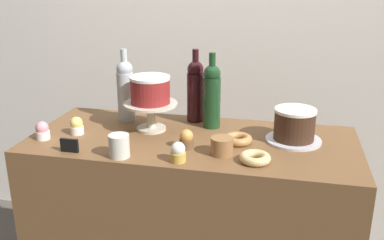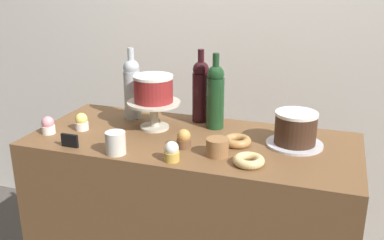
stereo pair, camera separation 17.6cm
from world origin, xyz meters
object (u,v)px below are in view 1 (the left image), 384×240
wine_bottle_dark_red (195,90)px  cupcake_strawberry (42,131)px  cupcake_vanilla (177,152)px  cookie_stack (222,146)px  donut_glazed (255,158)px  wine_bottle_clear (125,90)px  donut_maple (238,139)px  price_sign_chalkboard (69,145)px  cake_stand_pedestal (151,111)px  wine_bottle_green (212,95)px  white_layer_cake (150,90)px  coffee_cup_ceramic (119,146)px  cupcake_caramel (187,139)px  cupcake_lemon (77,126)px  chocolate_round_cake (295,124)px

wine_bottle_dark_red → cupcake_strawberry: wine_bottle_dark_red is taller
cupcake_vanilla → cookie_stack: size_ratio=0.88×
cupcake_vanilla → donut_glazed: bearing=11.4°
wine_bottle_dark_red → wine_bottle_clear: bearing=-168.3°
donut_maple → cookie_stack: (-0.05, -0.13, 0.02)m
cupcake_vanilla → price_sign_chalkboard: (-0.42, -0.00, -0.01)m
cake_stand_pedestal → donut_glazed: cake_stand_pedestal is taller
wine_bottle_dark_red → wine_bottle_green: same height
cake_stand_pedestal → cupcake_vanilla: cake_stand_pedestal is taller
cake_stand_pedestal → white_layer_cake: (0.00, 0.00, 0.09)m
cake_stand_pedestal → cupcake_strawberry: cake_stand_pedestal is taller
cookie_stack → price_sign_chalkboard: (-0.56, -0.10, -0.01)m
cookie_stack → coffee_cup_ceramic: (-0.36, -0.10, 0.01)m
cake_stand_pedestal → wine_bottle_green: wine_bottle_green is taller
wine_bottle_dark_red → price_sign_chalkboard: 0.61m
wine_bottle_clear → cupcake_vanilla: 0.53m
cake_stand_pedestal → coffee_cup_ceramic: cake_stand_pedestal is taller
wine_bottle_green → cupcake_strawberry: wine_bottle_green is taller
cupcake_caramel → price_sign_chalkboard: cupcake_caramel is taller
cupcake_lemon → chocolate_round_cake: bearing=7.2°
white_layer_cake → cupcake_caramel: white_layer_cake is taller
chocolate_round_cake → wine_bottle_clear: 0.75m
donut_maple → coffee_cup_ceramic: (-0.41, -0.23, 0.03)m
cake_stand_pedestal → cupcake_strawberry: bearing=-153.4°
wine_bottle_green → wine_bottle_clear: bearing=179.6°
white_layer_cake → coffee_cup_ceramic: 0.33m
cake_stand_pedestal → cupcake_lemon: (-0.29, -0.11, -0.05)m
white_layer_cake → cookie_stack: size_ratio=1.99×
wine_bottle_dark_red → donut_maple: (0.22, -0.23, -0.13)m
cupcake_caramel → cupcake_vanilla: (-0.01, -0.13, 0.00)m
donut_maple → cupcake_lemon: bearing=-176.1°
chocolate_round_cake → cupcake_caramel: bearing=-158.2°
wine_bottle_green → coffee_cup_ceramic: wine_bottle_green is taller
price_sign_chalkboard → coffee_cup_ceramic: coffee_cup_ceramic is taller
cupcake_vanilla → wine_bottle_green: bearing=82.0°
cupcake_lemon → cookie_stack: bearing=-7.3°
cake_stand_pedestal → coffee_cup_ceramic: size_ratio=2.67×
cupcake_lemon → cookie_stack: size_ratio=0.88×
cookie_stack → cupcake_caramel: bearing=166.7°
coffee_cup_ceramic → cookie_stack: bearing=15.8°
wine_bottle_dark_red → cupcake_lemon: size_ratio=4.38×
cake_stand_pedestal → wine_bottle_dark_red: size_ratio=0.70×
chocolate_round_cake → cupcake_strawberry: 1.01m
chocolate_round_cake → price_sign_chalkboard: (-0.82, -0.29, -0.05)m
cupcake_caramel → cupcake_strawberry: (-0.59, -0.04, 0.00)m
cupcake_lemon → cupcake_strawberry: bearing=-142.2°
chocolate_round_cake → donut_maple: bearing=-162.8°
chocolate_round_cake → cupcake_vanilla: bearing=-144.5°
cake_stand_pedestal → white_layer_cake: size_ratio=1.35×
cupcake_caramel → cupcake_strawberry: 0.59m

